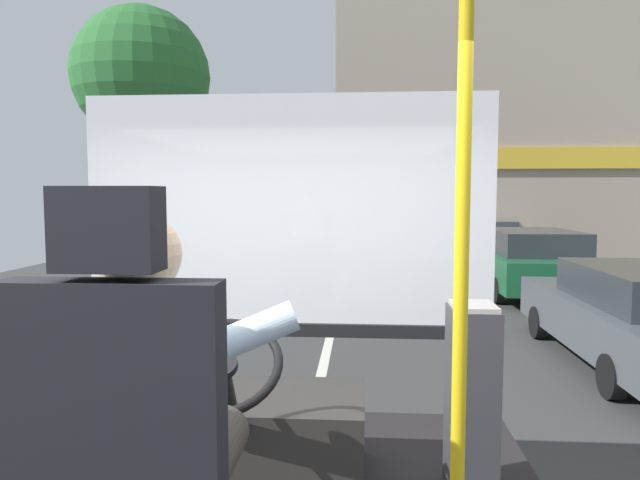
{
  "coord_description": "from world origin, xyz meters",
  "views": [
    {
      "loc": [
        0.46,
        -1.85,
        2.06
      ],
      "look_at": [
        0.25,
        0.91,
        1.84
      ],
      "focal_mm": 32.15,
      "sensor_mm": 36.0,
      "label": 1
    }
  ],
  "objects_px": {
    "fare_box": "(471,399)",
    "parked_car_green": "(530,261)",
    "parked_car_silver": "(450,226)",
    "steering_console": "(248,433)",
    "bus_driver": "(152,412)",
    "handrail_pole": "(461,296)",
    "parked_car_white": "(480,239)"
  },
  "relations": [
    {
      "from": "steering_console",
      "to": "fare_box",
      "type": "distance_m",
      "value": 1.05
    },
    {
      "from": "handrail_pole",
      "to": "parked_car_white",
      "type": "relative_size",
      "value": 0.48
    },
    {
      "from": "bus_driver",
      "to": "fare_box",
      "type": "height_order",
      "value": "bus_driver"
    },
    {
      "from": "handrail_pole",
      "to": "steering_console",
      "type": "bearing_deg",
      "value": 133.32
    },
    {
      "from": "fare_box",
      "to": "parked_car_green",
      "type": "height_order",
      "value": "fare_box"
    },
    {
      "from": "steering_console",
      "to": "parked_car_silver",
      "type": "xyz_separation_m",
      "value": [
        4.03,
        20.58,
        -0.18
      ]
    },
    {
      "from": "handrail_pole",
      "to": "fare_box",
      "type": "distance_m",
      "value": 1.05
    },
    {
      "from": "fare_box",
      "to": "parked_car_green",
      "type": "relative_size",
      "value": 0.21
    },
    {
      "from": "steering_console",
      "to": "parked_car_white",
      "type": "bearing_deg",
      "value": 74.83
    },
    {
      "from": "bus_driver",
      "to": "fare_box",
      "type": "xyz_separation_m",
      "value": [
        1.03,
        1.15,
        -0.36
      ]
    },
    {
      "from": "parked_car_green",
      "to": "parked_car_silver",
      "type": "relative_size",
      "value": 1.03
    },
    {
      "from": "steering_console",
      "to": "parked_car_white",
      "type": "height_order",
      "value": "steering_console"
    },
    {
      "from": "fare_box",
      "to": "parked_car_white",
      "type": "bearing_deg",
      "value": 78.45
    },
    {
      "from": "parked_car_silver",
      "to": "parked_car_white",
      "type": "bearing_deg",
      "value": -87.89
    },
    {
      "from": "bus_driver",
      "to": "steering_console",
      "type": "xyz_separation_m",
      "value": [
        0.0,
        1.2,
        -0.57
      ]
    },
    {
      "from": "bus_driver",
      "to": "parked_car_white",
      "type": "relative_size",
      "value": 0.18
    },
    {
      "from": "steering_console",
      "to": "parked_car_silver",
      "type": "bearing_deg",
      "value": 78.91
    },
    {
      "from": "bus_driver",
      "to": "parked_car_white",
      "type": "height_order",
      "value": "bus_driver"
    },
    {
      "from": "handrail_pole",
      "to": "parked_car_silver",
      "type": "relative_size",
      "value": 0.51
    },
    {
      "from": "parked_car_green",
      "to": "bus_driver",
      "type": "bearing_deg",
      "value": -110.58
    },
    {
      "from": "fare_box",
      "to": "parked_car_white",
      "type": "xyz_separation_m",
      "value": [
        3.19,
        15.61,
        -0.5
      ]
    },
    {
      "from": "parked_car_green",
      "to": "parked_car_silver",
      "type": "distance_m",
      "value": 11.11
    },
    {
      "from": "handrail_pole",
      "to": "parked_car_green",
      "type": "xyz_separation_m",
      "value": [
        3.18,
        10.36,
        -1.08
      ]
    },
    {
      "from": "parked_car_green",
      "to": "parked_car_white",
      "type": "distance_m",
      "value": 6.09
    },
    {
      "from": "bus_driver",
      "to": "handrail_pole",
      "type": "xyz_separation_m",
      "value": [
        0.83,
        0.32,
        0.25
      ]
    },
    {
      "from": "bus_driver",
      "to": "parked_car_silver",
      "type": "relative_size",
      "value": 0.2
    },
    {
      "from": "bus_driver",
      "to": "steering_console",
      "type": "height_order",
      "value": "bus_driver"
    },
    {
      "from": "parked_car_white",
      "to": "parked_car_silver",
      "type": "xyz_separation_m",
      "value": [
        -0.18,
        5.02,
        0.11
      ]
    },
    {
      "from": "handrail_pole",
      "to": "fare_box",
      "type": "bearing_deg",
      "value": 76.52
    },
    {
      "from": "parked_car_silver",
      "to": "bus_driver",
      "type": "bearing_deg",
      "value": -100.49
    },
    {
      "from": "fare_box",
      "to": "parked_car_white",
      "type": "height_order",
      "value": "fare_box"
    },
    {
      "from": "steering_console",
      "to": "handrail_pole",
      "type": "bearing_deg",
      "value": -46.68
    }
  ]
}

